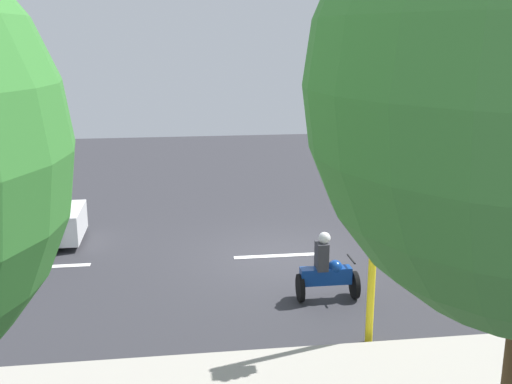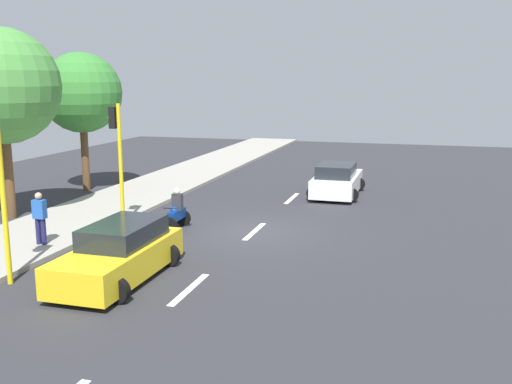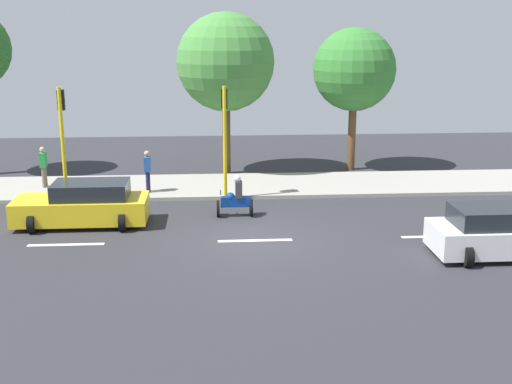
% 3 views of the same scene
% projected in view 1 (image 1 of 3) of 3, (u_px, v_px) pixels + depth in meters
% --- Properties ---
extents(ground_plane, '(40.00, 60.00, 0.10)m').
position_uv_depth(ground_plane, '(280.00, 258.00, 15.68)').
color(ground_plane, '#2D2D33').
extents(lane_stripe_north, '(0.20, 2.40, 0.01)m').
position_uv_depth(lane_stripe_north, '(41.00, 267.00, 14.89)').
color(lane_stripe_north, white).
rests_on(lane_stripe_north, ground).
extents(lane_stripe_mid, '(0.20, 2.40, 0.01)m').
position_uv_depth(lane_stripe_mid, '(280.00, 256.00, 15.67)').
color(lane_stripe_mid, white).
rests_on(lane_stripe_mid, ground).
extents(lane_stripe_south, '(0.20, 2.40, 0.01)m').
position_uv_depth(lane_stripe_south, '(497.00, 245.00, 16.45)').
color(lane_stripe_south, white).
rests_on(lane_stripe_south, ground).
extents(car_white, '(2.31, 4.23, 1.52)m').
position_uv_depth(car_white, '(5.00, 220.00, 16.33)').
color(car_white, white).
rests_on(car_white, ground).
extents(motorcycle, '(0.60, 1.30, 1.53)m').
position_uv_depth(motorcycle, '(326.00, 272.00, 12.91)').
color(motorcycle, black).
rests_on(motorcycle, ground).
extents(traffic_light_midblock, '(0.49, 0.24, 4.50)m').
position_uv_depth(traffic_light_midblock, '(378.00, 191.00, 10.40)').
color(traffic_light_midblock, yellow).
rests_on(traffic_light_midblock, ground).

